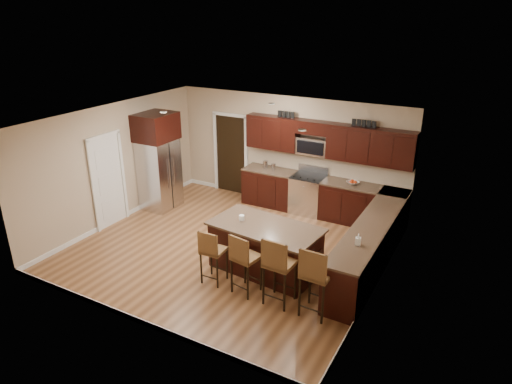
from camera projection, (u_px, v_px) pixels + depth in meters
The scene contains 24 objects.
floor at pixel (230, 248), 9.40m from camera, with size 6.00×6.00×0.00m, color brown.
ceiling at pixel (227, 119), 8.39m from camera, with size 6.00×6.00×0.00m, color silver.
wall_back at pixel (289, 151), 11.13m from camera, with size 6.00×6.00×0.00m, color tan.
wall_left at pixel (116, 164), 10.23m from camera, with size 5.50×5.50×0.00m, color tan.
wall_right at pixel (382, 219), 7.55m from camera, with size 5.50×5.50×0.00m, color tan.
base_cabinets at pixel (343, 221), 9.55m from camera, with size 4.02×3.96×0.92m.
upper_cabinets at pixel (328, 139), 10.34m from camera, with size 4.00×0.33×0.80m.
range at pixel (308, 194), 10.91m from camera, with size 0.76×0.64×1.11m.
microwave at pixel (313, 146), 10.60m from camera, with size 0.76×0.31×0.40m, color silver.
doorway at pixel (231, 155), 11.97m from camera, with size 0.85×0.03×2.06m, color black.
pantry_door at pixel (108, 182), 10.10m from camera, with size 0.03×0.80×2.04m, color white.
letter_decor at pixel (323, 119), 10.24m from camera, with size 2.20×0.03×0.15m, color black, non-canonical shape.
island at pixel (265, 250), 8.47m from camera, with size 2.13×1.27×0.92m.
stool_left at pixel (212, 251), 7.99m from camera, with size 0.40×0.40×1.04m.
stool_mid at pixel (244, 257), 7.67m from camera, with size 0.48×0.48×1.12m.
stool_right at pixel (278, 264), 7.35m from camera, with size 0.47×0.47×1.22m.
refrigerator at pixel (158, 160), 10.93m from camera, with size 0.79×0.92×2.35m.
floor_mat at pixel (256, 220), 10.62m from camera, with size 0.96×0.64×0.01m, color brown.
fruit_bowl at pixel (353, 183), 10.25m from camera, with size 0.26×0.26×0.06m, color silver.
soap_bottle at pixel (358, 240), 7.58m from camera, with size 0.09×0.09×0.20m, color #B2B2B2.
canister_tall at pixel (266, 165), 11.22m from camera, with size 0.12×0.12×0.21m, color silver.
canister_short at pixel (274, 167), 11.13m from camera, with size 0.11×0.11×0.17m, color silver.
island_jar at pixel (242, 218), 8.50m from camera, with size 0.10×0.10×0.10m, color white.
stool_extra at pixel (315, 274), 7.06m from camera, with size 0.47×0.47×1.22m.
Camera 1 is at (4.46, -7.00, 4.59)m, focal length 32.00 mm.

